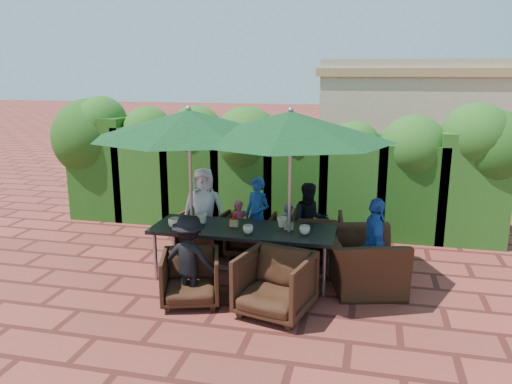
% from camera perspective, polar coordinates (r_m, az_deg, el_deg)
% --- Properties ---
extents(ground, '(80.00, 80.00, 0.00)m').
position_cam_1_polar(ground, '(7.56, -1.63, -9.08)').
color(ground, maroon).
rests_on(ground, ground).
extents(dining_table, '(2.60, 0.90, 0.75)m').
position_cam_1_polar(dining_table, '(7.12, -1.51, -4.70)').
color(dining_table, black).
rests_on(dining_table, ground).
extents(umbrella_left, '(2.70, 2.70, 2.46)m').
position_cam_1_polar(umbrella_left, '(6.99, -7.69, 7.74)').
color(umbrella_left, gray).
rests_on(umbrella_left, ground).
extents(umbrella_right, '(2.78, 2.78, 2.46)m').
position_cam_1_polar(umbrella_right, '(6.66, 3.96, 7.55)').
color(umbrella_right, gray).
rests_on(umbrella_right, ground).
extents(chair_far_left, '(0.80, 0.76, 0.76)m').
position_cam_1_polar(chair_far_left, '(8.29, -6.12, -4.28)').
color(chair_far_left, black).
rests_on(chair_far_left, ground).
extents(chair_far_mid, '(0.73, 0.69, 0.75)m').
position_cam_1_polar(chair_far_mid, '(8.10, -0.60, -4.65)').
color(chair_far_mid, black).
rests_on(chair_far_mid, ground).
extents(chair_far_right, '(0.86, 0.81, 0.81)m').
position_cam_1_polar(chair_far_right, '(8.01, 6.99, -4.75)').
color(chair_far_right, black).
rests_on(chair_far_right, ground).
extents(chair_near_left, '(0.89, 0.86, 0.74)m').
position_cam_1_polar(chair_near_left, '(6.53, -7.47, -9.41)').
color(chair_near_left, black).
rests_on(chair_near_left, ground).
extents(chair_near_right, '(0.99, 0.95, 0.85)m').
position_cam_1_polar(chair_near_right, '(6.17, 2.19, -10.15)').
color(chair_near_right, black).
rests_on(chair_near_right, ground).
extents(chair_end_right, '(1.03, 1.33, 1.02)m').
position_cam_1_polar(chair_end_right, '(7.02, 12.06, -6.71)').
color(chair_end_right, black).
rests_on(chair_end_right, ground).
extents(adult_far_left, '(0.76, 0.54, 1.39)m').
position_cam_1_polar(adult_far_left, '(8.28, -5.99, -2.01)').
color(adult_far_left, white).
rests_on(adult_far_left, ground).
extents(adult_far_mid, '(0.57, 0.53, 1.26)m').
position_cam_1_polar(adult_far_mid, '(8.11, 0.15, -2.75)').
color(adult_far_mid, '#1F4FA9').
rests_on(adult_far_mid, ground).
extents(adult_far_right, '(0.68, 0.54, 1.24)m').
position_cam_1_polar(adult_far_right, '(7.89, 6.18, -3.39)').
color(adult_far_right, black).
rests_on(adult_far_right, ground).
extents(adult_near_left, '(0.77, 0.39, 1.17)m').
position_cam_1_polar(adult_near_left, '(6.45, -7.61, -7.67)').
color(adult_near_left, black).
rests_on(adult_near_left, ground).
extents(adult_end_right, '(0.51, 0.81, 1.29)m').
position_cam_1_polar(adult_end_right, '(6.95, 13.42, -5.85)').
color(adult_end_right, '#1F4FA9').
rests_on(adult_end_right, ground).
extents(child_left, '(0.39, 0.36, 0.87)m').
position_cam_1_polar(child_left, '(8.21, -1.91, -3.98)').
color(child_left, '#D54B61').
rests_on(child_left, ground).
extents(child_right, '(0.36, 0.33, 0.84)m').
position_cam_1_polar(child_right, '(8.13, 3.79, -4.29)').
color(child_right, '#704799').
rests_on(child_right, ground).
extents(pedestrian_a, '(1.54, 0.60, 1.64)m').
position_cam_1_polar(pedestrian_a, '(11.28, 13.49, 2.50)').
color(pedestrian_a, '#217B31').
rests_on(pedestrian_a, ground).
extents(pedestrian_b, '(1.04, 0.82, 1.89)m').
position_cam_1_polar(pedestrian_b, '(11.28, 18.16, 2.86)').
color(pedestrian_b, '#D54B61').
rests_on(pedestrian_b, ground).
extents(pedestrian_c, '(1.16, 1.18, 1.78)m').
position_cam_1_polar(pedestrian_c, '(11.16, 19.90, 2.31)').
color(pedestrian_c, gray).
rests_on(pedestrian_c, ground).
extents(cup_a, '(0.18, 0.18, 0.14)m').
position_cam_1_polar(cup_a, '(7.19, -9.31, -3.50)').
color(cup_a, beige).
rests_on(cup_a, dining_table).
extents(cup_b, '(0.15, 0.15, 0.14)m').
position_cam_1_polar(cup_b, '(7.35, -6.16, -3.01)').
color(cup_b, beige).
rests_on(cup_b, dining_table).
extents(cup_c, '(0.15, 0.15, 0.12)m').
position_cam_1_polar(cup_c, '(6.86, -0.91, -4.27)').
color(cup_c, beige).
rests_on(cup_c, dining_table).
extents(cup_d, '(0.15, 0.15, 0.14)m').
position_cam_1_polar(cup_d, '(7.14, 2.99, -3.44)').
color(cup_d, beige).
rests_on(cup_d, dining_table).
extents(cup_e, '(0.15, 0.15, 0.12)m').
position_cam_1_polar(cup_e, '(6.86, 5.59, -4.32)').
color(cup_e, beige).
rests_on(cup_e, dining_table).
extents(ketchup_bottle, '(0.04, 0.04, 0.17)m').
position_cam_1_polar(ketchup_bottle, '(7.16, -2.59, -3.28)').
color(ketchup_bottle, '#B20C0A').
rests_on(ketchup_bottle, dining_table).
extents(sauce_bottle, '(0.04, 0.04, 0.17)m').
position_cam_1_polar(sauce_bottle, '(7.20, -2.51, -3.19)').
color(sauce_bottle, '#4C230C').
rests_on(sauce_bottle, dining_table).
extents(serving_tray, '(0.35, 0.25, 0.02)m').
position_cam_1_polar(serving_tray, '(7.15, -7.94, -4.07)').
color(serving_tray, '#A27B4E').
rests_on(serving_tray, dining_table).
extents(number_block_left, '(0.12, 0.06, 0.10)m').
position_cam_1_polar(number_block_left, '(7.16, -2.53, -3.58)').
color(number_block_left, tan).
rests_on(number_block_left, dining_table).
extents(number_block_right, '(0.12, 0.06, 0.10)m').
position_cam_1_polar(number_block_right, '(7.03, 3.77, -3.92)').
color(number_block_right, tan).
rests_on(number_block_right, dining_table).
extents(hedge_wall, '(9.10, 1.60, 2.45)m').
position_cam_1_polar(hedge_wall, '(9.39, 1.30, 3.77)').
color(hedge_wall, '#19390F').
rests_on(hedge_wall, ground).
extents(building, '(6.20, 3.08, 3.20)m').
position_cam_1_polar(building, '(13.90, 20.36, 7.35)').
color(building, '#C7B694').
rests_on(building, ground).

